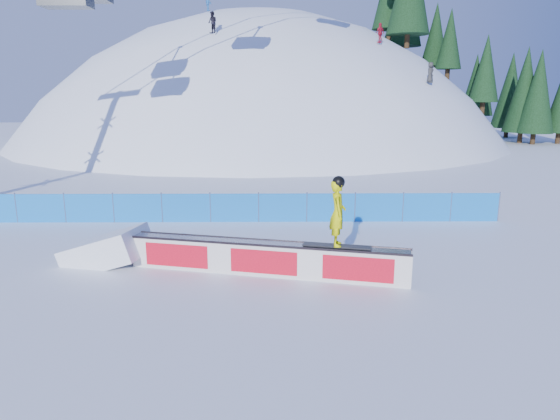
{
  "coord_description": "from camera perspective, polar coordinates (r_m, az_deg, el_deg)",
  "views": [
    {
      "loc": [
        1.67,
        -15.64,
        5.19
      ],
      "look_at": [
        1.84,
        0.35,
        1.47
      ],
      "focal_mm": 32.0,
      "sensor_mm": 36.0,
      "label": 1
    }
  ],
  "objects": [
    {
      "name": "ground",
      "position": [
        16.56,
        -6.4,
        -5.25
      ],
      "size": [
        160.0,
        160.0,
        0.0
      ],
      "primitive_type": "plane",
      "color": "white",
      "rests_on": "ground"
    },
    {
      "name": "treeline",
      "position": [
        60.29,
        21.59,
        16.2
      ],
      "size": [
        21.35,
        13.35,
        20.31
      ],
      "color": "#2F2013",
      "rests_on": "ground"
    },
    {
      "name": "snow_hill",
      "position": [
        62.15,
        -2.13,
        -8.82
      ],
      "size": [
        64.0,
        64.0,
        64.0
      ],
      "color": "white",
      "rests_on": "ground"
    },
    {
      "name": "rail_box",
      "position": [
        14.71,
        -1.63,
        -5.54
      ],
      "size": [
        8.22,
        2.48,
        1.0
      ],
      "rotation": [
        0.0,
        0.0,
        -0.23
      ],
      "color": "silver",
      "rests_on": "ground"
    },
    {
      "name": "distant_skiers",
      "position": [
        46.45,
        0.93,
        20.18
      ],
      "size": [
        20.01,
        10.14,
        8.6
      ],
      "color": "black",
      "rests_on": "ground"
    },
    {
      "name": "snow_ramp",
      "position": [
        16.86,
        -19.08,
        -5.59
      ],
      "size": [
        2.91,
        2.19,
        1.63
      ],
      "primitive_type": null,
      "rotation": [
        0.0,
        -0.31,
        -0.23
      ],
      "color": "white",
      "rests_on": "ground"
    },
    {
      "name": "snowboarder",
      "position": [
        13.94,
        6.61,
        -0.27
      ],
      "size": [
        1.96,
        0.78,
        2.02
      ],
      "rotation": [
        0.0,
        0.0,
        1.52
      ],
      "color": "black",
      "rests_on": "rail_box"
    },
    {
      "name": "safety_fence",
      "position": [
        20.72,
        -5.22,
        0.25
      ],
      "size": [
        22.05,
        0.05,
        1.3
      ],
      "color": "blue",
      "rests_on": "ground"
    }
  ]
}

